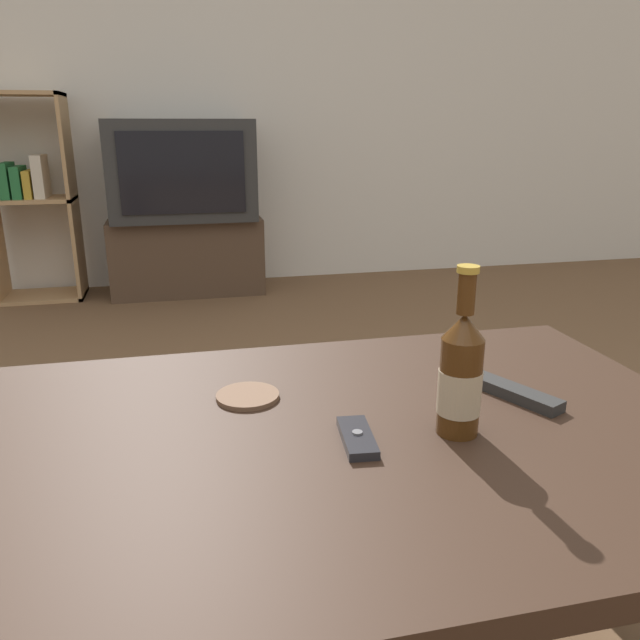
% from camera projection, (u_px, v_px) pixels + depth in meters
% --- Properties ---
extents(back_wall, '(8.00, 0.05, 2.60)m').
position_uv_depth(back_wall, '(204.00, 56.00, 3.53)').
color(back_wall, silver).
rests_on(back_wall, ground_plane).
extents(coffee_table, '(1.25, 0.81, 0.48)m').
position_uv_depth(coffee_table, '(332.00, 467.00, 0.98)').
color(coffee_table, '#332116').
rests_on(coffee_table, ground_plane).
extents(tv_stand, '(0.85, 0.37, 0.43)m').
position_uv_depth(tv_stand, '(187.00, 255.00, 3.58)').
color(tv_stand, '#4C3828').
rests_on(tv_stand, ground_plane).
extents(television, '(0.78, 0.49, 0.53)m').
position_uv_depth(television, '(182.00, 170.00, 3.43)').
color(television, '#2D2D2D').
rests_on(television, tv_stand).
extents(bookshelf, '(0.44, 0.30, 1.09)m').
position_uv_depth(bookshelf, '(28.00, 194.00, 3.34)').
color(bookshelf, tan).
rests_on(bookshelf, ground_plane).
extents(beer_bottle, '(0.07, 0.07, 0.26)m').
position_uv_depth(beer_bottle, '(461.00, 375.00, 0.93)').
color(beer_bottle, '#47280F').
rests_on(beer_bottle, coffee_table).
extents(cell_phone, '(0.06, 0.12, 0.02)m').
position_uv_depth(cell_phone, '(357.00, 437.00, 0.93)').
color(cell_phone, '#232328').
rests_on(cell_phone, coffee_table).
extents(remote_control, '(0.11, 0.18, 0.02)m').
position_uv_depth(remote_control, '(512.00, 392.00, 1.08)').
color(remote_control, '#282828').
rests_on(remote_control, coffee_table).
extents(coaster, '(0.11, 0.11, 0.01)m').
position_uv_depth(coaster, '(248.00, 396.00, 1.08)').
color(coaster, brown).
rests_on(coaster, coffee_table).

